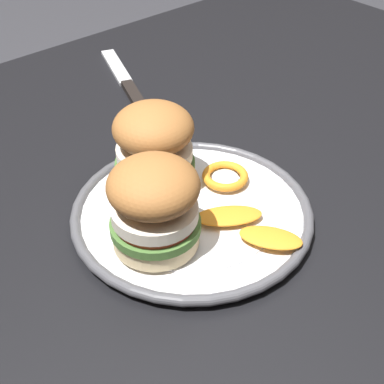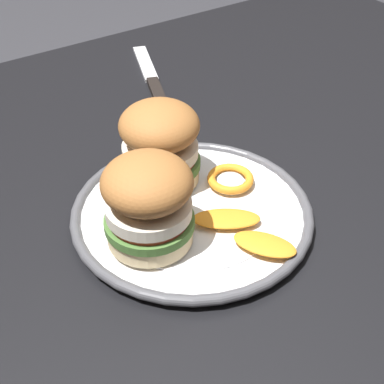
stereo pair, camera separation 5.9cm
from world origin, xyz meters
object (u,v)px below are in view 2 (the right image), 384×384
Objects in this scene: dining_table at (214,228)px; sandwich_half_left at (148,201)px; sandwich_half_right at (160,143)px; table_knife at (152,80)px; dinner_plate at (192,213)px.

sandwich_half_left reaches higher than dining_table.
table_knife is at bearing 61.55° from sandwich_half_right.
dinner_plate reaches higher than table_knife.
sandwich_half_right is 0.61× the size of table_knife.
dining_table is 0.29m from table_knife.
table_knife is (0.06, 0.26, 0.09)m from dining_table.
sandwich_half_left is (-0.06, -0.02, 0.06)m from dinner_plate.
dinner_plate is 0.09m from sandwich_half_left.
sandwich_half_right is (0.00, 0.07, 0.06)m from dinner_plate.
sandwich_half_right is at bearing -118.45° from table_knife.
sandwich_half_left reaches higher than dinner_plate.
dinner_plate is 0.09m from sandwich_half_right.
dinner_plate reaches higher than dining_table.
dining_table is 4.78× the size of dinner_plate.
sandwich_half_right reaches higher than dinner_plate.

